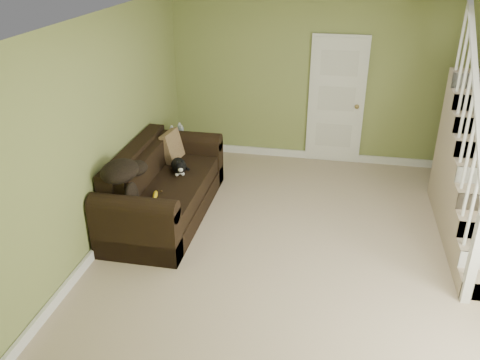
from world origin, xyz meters
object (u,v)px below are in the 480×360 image
at_px(sofa, 162,190).
at_px(side_table, 179,155).
at_px(cat, 178,166).
at_px(banana, 155,195).

xyz_separation_m(sofa, side_table, (-0.17, 1.29, -0.06)).
height_order(cat, banana, cat).
height_order(side_table, cat, side_table).
bearing_deg(banana, cat, 71.49).
bearing_deg(side_table, banana, -81.57).
relative_size(sofa, banana, 11.23).
height_order(side_table, banana, side_table).
bearing_deg(banana, side_table, 85.18).
relative_size(sofa, side_table, 2.97).
bearing_deg(cat, sofa, -144.90).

